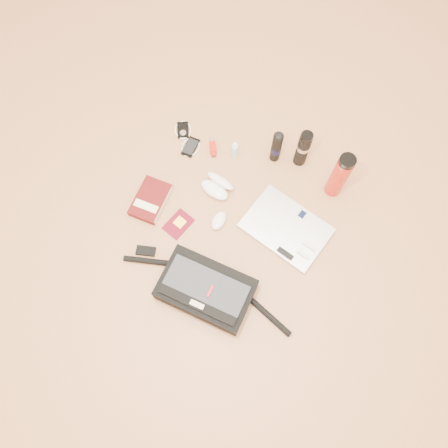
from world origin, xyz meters
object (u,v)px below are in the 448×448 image
Objects in this scene: messenger_bag at (206,289)px; book at (151,200)px; thermos_black at (303,149)px; thermos_red at (340,176)px; laptop at (286,228)px.

book is (-0.38, 0.33, -0.03)m from messenger_bag.
thermos_black is 0.79× the size of thermos_red.
messenger_bag is at bearing -122.80° from thermos_red.
thermos_red reaches higher than laptop.
thermos_black is 0.22m from thermos_red.
messenger_bag is 2.73× the size of thermos_red.
book is at bearing -154.93° from laptop.
thermos_black reaches higher than messenger_bag.
laptop is 1.89× the size of thermos_black.
thermos_red is at bearing 64.43° from messenger_bag.
book is 0.75× the size of thermos_red.
thermos_red is (0.42, 0.65, 0.09)m from messenger_bag.
thermos_black is (-0.03, 0.37, 0.10)m from laptop.
thermos_red reaches higher than book.
thermos_black is (0.23, 0.75, 0.07)m from messenger_bag.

